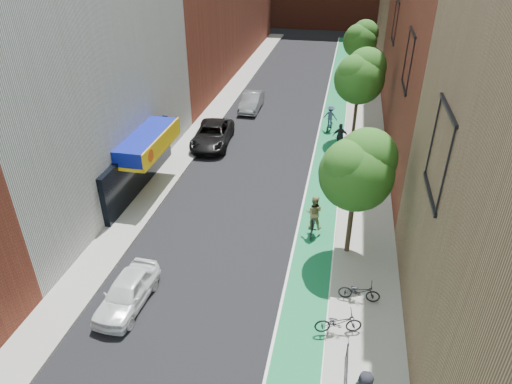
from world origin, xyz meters
The scene contains 15 objects.
bike_lane centered at (4.00, 26.00, 0.01)m, with size 2.00×68.00×0.01m, color #126733.
sidewalk_left centered at (-6.00, 26.00, 0.07)m, with size 2.00×68.00×0.15m, color gray.
sidewalk_right centered at (6.50, 26.00, 0.07)m, with size 3.00×68.00×0.15m, color gray.
building_left_white centered at (-11.00, 14.00, 6.00)m, with size 8.00×20.00×12.00m, color silver.
tree_near centered at (5.65, 10.02, 4.66)m, with size 3.40×3.36×6.42m.
tree_mid centered at (5.65, 24.02, 4.89)m, with size 3.55×3.53×6.74m.
tree_far centered at (5.65, 38.02, 4.50)m, with size 3.30×3.25×6.21m.
parked_car_white centered at (-3.35, 4.59, 0.66)m, with size 1.57×3.90×1.33m, color white.
parked_car_black centered at (-4.43, 21.04, 0.76)m, with size 2.52×5.46×1.52m, color black.
parked_car_silver centered at (-3.16, 28.77, 0.73)m, with size 1.55×4.44×1.46m, color gray.
cyclist_lane_near centered at (3.80, 11.30, 0.95)m, with size 0.93×1.76×2.21m.
cyclist_lane_mid centered at (4.70, 21.44, 0.80)m, with size 1.09×1.94×2.15m.
cyclist_lane_far centered at (3.78, 25.45, 0.94)m, with size 1.20×1.55×2.02m.
parked_bike_near centered at (5.40, 4.68, 0.64)m, with size 0.64×1.85×0.97m, color black.
parked_bike_far centered at (6.19, 6.64, 0.61)m, with size 0.61×1.74×0.92m, color black.
Camera 1 is at (4.80, -8.36, 13.93)m, focal length 32.00 mm.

